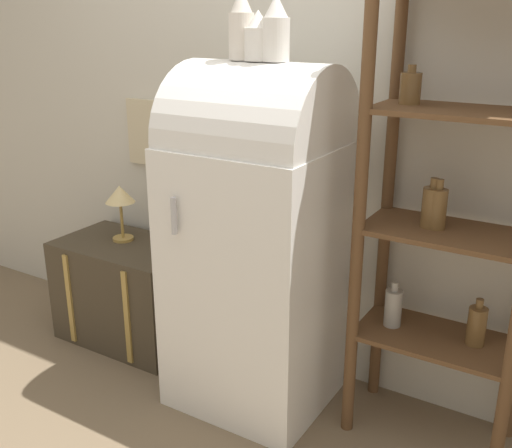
% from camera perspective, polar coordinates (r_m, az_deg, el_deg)
% --- Properties ---
extents(ground_plane, '(12.00, 12.00, 0.00)m').
position_cam_1_polar(ground_plane, '(2.82, -2.23, -17.69)').
color(ground_plane, '#7A664C').
extents(wall_back, '(7.00, 0.09, 2.70)m').
position_cam_1_polar(wall_back, '(2.77, 4.03, 12.06)').
color(wall_back, beige).
rests_on(wall_back, ground_plane).
extents(refrigerator, '(0.66, 0.69, 1.53)m').
position_cam_1_polar(refrigerator, '(2.60, 0.25, -0.89)').
color(refrigerator, white).
rests_on(refrigerator, ground_plane).
extents(suitcase_trunk, '(0.74, 0.46, 0.56)m').
position_cam_1_polar(suitcase_trunk, '(3.34, -12.04, -6.30)').
color(suitcase_trunk, '#423828').
rests_on(suitcase_trunk, ground_plane).
extents(shelf_unit, '(0.65, 0.37, 1.84)m').
position_cam_1_polar(shelf_unit, '(2.37, 17.92, 1.58)').
color(shelf_unit, brown).
rests_on(shelf_unit, ground_plane).
extents(vase_left, '(0.10, 0.10, 0.28)m').
position_cam_1_polar(vase_left, '(2.49, -1.40, 18.32)').
color(vase_left, silver).
rests_on(vase_left, refrigerator).
extents(vase_center, '(0.11, 0.11, 0.19)m').
position_cam_1_polar(vase_center, '(2.44, 0.16, 17.36)').
color(vase_center, white).
rests_on(vase_center, refrigerator).
extents(vase_right, '(0.11, 0.11, 0.25)m').
position_cam_1_polar(vase_right, '(2.40, 1.91, 17.97)').
color(vase_right, white).
rests_on(vase_right, refrigerator).
extents(desk_lamp, '(0.16, 0.16, 0.30)m').
position_cam_1_polar(desk_lamp, '(3.21, -12.82, 2.41)').
color(desk_lamp, '#AD8942').
rests_on(desk_lamp, suitcase_trunk).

